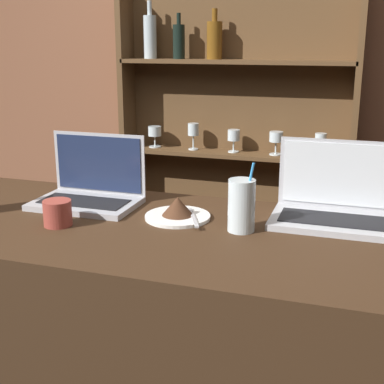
% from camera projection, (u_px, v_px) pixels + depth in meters
% --- Properties ---
extents(back_wall, '(7.00, 0.06, 2.70)m').
position_uv_depth(back_wall, '(254.00, 89.00, 2.77)').
color(back_wall, brown).
rests_on(back_wall, ground_plane).
extents(back_shelf, '(1.21, 0.18, 1.87)m').
position_uv_depth(back_shelf, '(233.00, 161.00, 2.83)').
color(back_shelf, brown).
rests_on(back_shelf, ground_plane).
extents(laptop_near, '(0.32, 0.21, 0.22)m').
position_uv_depth(laptop_near, '(90.00, 189.00, 1.70)').
color(laptop_near, '#ADADB2').
rests_on(laptop_near, bar_counter).
extents(laptop_far, '(0.35, 0.23, 0.22)m').
position_uv_depth(laptop_far, '(335.00, 204.00, 1.54)').
color(laptop_far, '#ADADB2').
rests_on(laptop_far, bar_counter).
extents(cake_plate, '(0.19, 0.19, 0.07)m').
position_uv_depth(cake_plate, '(178.00, 211.00, 1.56)').
color(cake_plate, white).
rests_on(cake_plate, bar_counter).
extents(water_glass, '(0.07, 0.07, 0.19)m').
position_uv_depth(water_glass, '(242.00, 205.00, 1.45)').
color(water_glass, silver).
rests_on(water_glass, bar_counter).
extents(coffee_cup, '(0.08, 0.08, 0.07)m').
position_uv_depth(coffee_cup, '(58.00, 213.00, 1.50)').
color(coffee_cup, '#993D33').
rests_on(coffee_cup, bar_counter).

